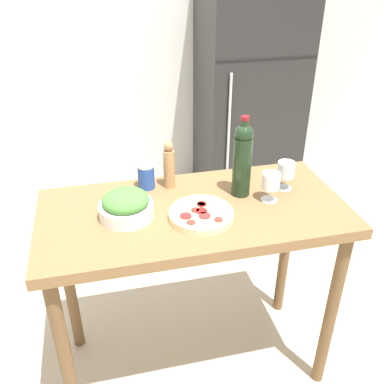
{
  "coord_description": "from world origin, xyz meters",
  "views": [
    {
      "loc": [
        -0.35,
        -1.47,
        1.89
      ],
      "look_at": [
        0.0,
        0.03,
        1.0
      ],
      "focal_mm": 40.0,
      "sensor_mm": 36.0,
      "label": 1
    }
  ],
  "objects_px": {
    "salad_bowl": "(126,205)",
    "refrigerator": "(249,99)",
    "wine_bottle": "(242,159)",
    "wine_glass_near": "(271,183)",
    "salt_canister": "(146,176)",
    "wine_glass_far": "(286,171)",
    "homemade_pizza": "(201,214)",
    "pepper_mill": "(169,166)"
  },
  "relations": [
    {
      "from": "wine_glass_near",
      "to": "salt_canister",
      "type": "xyz_separation_m",
      "value": [
        -0.5,
        0.23,
        -0.03
      ]
    },
    {
      "from": "salad_bowl",
      "to": "wine_glass_far",
      "type": "bearing_deg",
      "value": 5.38
    },
    {
      "from": "refrigerator",
      "to": "wine_glass_near",
      "type": "xyz_separation_m",
      "value": [
        -0.49,
        -1.6,
        0.17
      ]
    },
    {
      "from": "wine_bottle",
      "to": "wine_glass_near",
      "type": "xyz_separation_m",
      "value": [
        0.1,
        -0.08,
        -0.08
      ]
    },
    {
      "from": "refrigerator",
      "to": "salad_bowl",
      "type": "xyz_separation_m",
      "value": [
        -1.09,
        -1.58,
        0.14
      ]
    },
    {
      "from": "homemade_pizza",
      "to": "pepper_mill",
      "type": "bearing_deg",
      "value": 105.03
    },
    {
      "from": "refrigerator",
      "to": "salt_canister",
      "type": "xyz_separation_m",
      "value": [
        -0.98,
        -1.36,
        0.15
      ]
    },
    {
      "from": "wine_bottle",
      "to": "salad_bowl",
      "type": "distance_m",
      "value": 0.52
    },
    {
      "from": "wine_glass_near",
      "to": "pepper_mill",
      "type": "height_order",
      "value": "pepper_mill"
    },
    {
      "from": "wine_bottle",
      "to": "wine_glass_far",
      "type": "bearing_deg",
      "value": 0.18
    },
    {
      "from": "salt_canister",
      "to": "wine_glass_far",
      "type": "bearing_deg",
      "value": -14.05
    },
    {
      "from": "refrigerator",
      "to": "wine_glass_far",
      "type": "xyz_separation_m",
      "value": [
        -0.38,
        -1.51,
        0.17
      ]
    },
    {
      "from": "homemade_pizza",
      "to": "wine_bottle",
      "type": "bearing_deg",
      "value": 34.37
    },
    {
      "from": "homemade_pizza",
      "to": "wine_glass_near",
      "type": "bearing_deg",
      "value": 11.74
    },
    {
      "from": "wine_bottle",
      "to": "pepper_mill",
      "type": "xyz_separation_m",
      "value": [
        -0.29,
        0.13,
        -0.07
      ]
    },
    {
      "from": "salad_bowl",
      "to": "homemade_pizza",
      "type": "xyz_separation_m",
      "value": [
        0.29,
        -0.08,
        -0.03
      ]
    },
    {
      "from": "refrigerator",
      "to": "salt_canister",
      "type": "relative_size",
      "value": 14.53
    },
    {
      "from": "salt_canister",
      "to": "pepper_mill",
      "type": "bearing_deg",
      "value": -9.45
    },
    {
      "from": "homemade_pizza",
      "to": "salt_canister",
      "type": "xyz_separation_m",
      "value": [
        -0.18,
        0.3,
        0.04
      ]
    },
    {
      "from": "refrigerator",
      "to": "wine_glass_near",
      "type": "distance_m",
      "value": 1.68
    },
    {
      "from": "wine_glass_far",
      "to": "salad_bowl",
      "type": "height_order",
      "value": "wine_glass_far"
    },
    {
      "from": "wine_glass_near",
      "to": "pepper_mill",
      "type": "xyz_separation_m",
      "value": [
        -0.39,
        0.22,
        0.02
      ]
    },
    {
      "from": "wine_glass_near",
      "to": "wine_glass_far",
      "type": "relative_size",
      "value": 1.0
    },
    {
      "from": "wine_glass_near",
      "to": "salt_canister",
      "type": "distance_m",
      "value": 0.55
    },
    {
      "from": "wine_glass_far",
      "to": "pepper_mill",
      "type": "height_order",
      "value": "pepper_mill"
    },
    {
      "from": "refrigerator",
      "to": "wine_glass_far",
      "type": "bearing_deg",
      "value": -104.2
    },
    {
      "from": "wine_bottle",
      "to": "wine_glass_near",
      "type": "distance_m",
      "value": 0.16
    },
    {
      "from": "homemade_pizza",
      "to": "salt_canister",
      "type": "relative_size",
      "value": 2.23
    },
    {
      "from": "refrigerator",
      "to": "wine_bottle",
      "type": "distance_m",
      "value": 1.65
    },
    {
      "from": "refrigerator",
      "to": "pepper_mill",
      "type": "height_order",
      "value": "refrigerator"
    },
    {
      "from": "wine_glass_far",
      "to": "salt_canister",
      "type": "relative_size",
      "value": 1.1
    },
    {
      "from": "salad_bowl",
      "to": "refrigerator",
      "type": "bearing_deg",
      "value": 55.29
    },
    {
      "from": "wine_glass_far",
      "to": "salad_bowl",
      "type": "distance_m",
      "value": 0.72
    },
    {
      "from": "pepper_mill",
      "to": "salad_bowl",
      "type": "distance_m",
      "value": 0.3
    },
    {
      "from": "refrigerator",
      "to": "homemade_pizza",
      "type": "xyz_separation_m",
      "value": [
        -0.81,
        -1.66,
        0.1
      ]
    },
    {
      "from": "wine_glass_near",
      "to": "homemade_pizza",
      "type": "xyz_separation_m",
      "value": [
        -0.32,
        -0.07,
        -0.07
      ]
    },
    {
      "from": "wine_glass_near",
      "to": "salad_bowl",
      "type": "bearing_deg",
      "value": 178.58
    },
    {
      "from": "wine_bottle",
      "to": "pepper_mill",
      "type": "relative_size",
      "value": 1.64
    },
    {
      "from": "salt_canister",
      "to": "wine_bottle",
      "type": "bearing_deg",
      "value": -21.0
    },
    {
      "from": "wine_glass_near",
      "to": "pepper_mill",
      "type": "relative_size",
      "value": 0.59
    },
    {
      "from": "pepper_mill",
      "to": "salt_canister",
      "type": "relative_size",
      "value": 1.86
    },
    {
      "from": "wine_glass_near",
      "to": "wine_bottle",
      "type": "bearing_deg",
      "value": 141.52
    }
  ]
}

